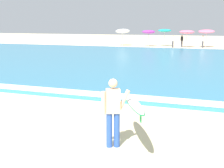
# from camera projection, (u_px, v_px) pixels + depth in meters

# --- Properties ---
(ground_plane) EXTENTS (160.00, 160.00, 0.00)m
(ground_plane) POSITION_uv_depth(u_px,v_px,m) (7.00, 134.00, 9.11)
(ground_plane) COLOR beige
(sea) EXTENTS (120.00, 28.00, 0.14)m
(sea) POSITION_uv_depth(u_px,v_px,m) (159.00, 61.00, 26.04)
(sea) COLOR teal
(sea) RESTS_ON ground
(surf_foam) EXTENTS (120.00, 0.97, 0.01)m
(surf_foam) POSITION_uv_depth(u_px,v_px,m) (86.00, 93.00, 13.75)
(surf_foam) COLOR white
(surf_foam) RESTS_ON sea
(surfer_with_board) EXTENTS (1.44, 2.53, 1.73)m
(surfer_with_board) POSITION_uv_depth(u_px,v_px,m) (123.00, 107.00, 7.98)
(surfer_with_board) COLOR #284CA3
(surfer_with_board) RESTS_ON ground
(beach_umbrella_0) EXTENTS (1.98, 2.02, 2.40)m
(beach_umbrella_0) POSITION_uv_depth(u_px,v_px,m) (123.00, 31.00, 45.38)
(beach_umbrella_0) COLOR beige
(beach_umbrella_0) RESTS_ON ground
(beach_umbrella_1) EXTENTS (1.76, 1.76, 2.20)m
(beach_umbrella_1) POSITION_uv_depth(u_px,v_px,m) (149.00, 32.00, 43.65)
(beach_umbrella_1) COLOR beige
(beach_umbrella_1) RESTS_ON ground
(beach_umbrella_2) EXTENTS (1.83, 1.84, 2.35)m
(beach_umbrella_2) POSITION_uv_depth(u_px,v_px,m) (165.00, 31.00, 44.57)
(beach_umbrella_2) COLOR beige
(beach_umbrella_2) RESTS_ON ground
(beach_umbrella_3) EXTENTS (1.92, 1.92, 2.22)m
(beach_umbrella_3) POSITION_uv_depth(u_px,v_px,m) (187.00, 32.00, 41.95)
(beach_umbrella_3) COLOR beige
(beach_umbrella_3) RESTS_ON ground
(beach_umbrella_4) EXTENTS (2.06, 2.09, 2.37)m
(beach_umbrella_4) POSITION_uv_depth(u_px,v_px,m) (207.00, 31.00, 42.19)
(beach_umbrella_4) COLOR beige
(beach_umbrella_4) RESTS_ON ground
(beachgoer_near_row_left) EXTENTS (0.32, 0.20, 1.58)m
(beachgoer_near_row_left) POSITION_uv_depth(u_px,v_px,m) (182.00, 41.00, 43.05)
(beachgoer_near_row_left) COLOR #383842
(beachgoer_near_row_left) RESTS_ON ground
(beachgoer_near_row_mid) EXTENTS (0.32, 0.20, 1.58)m
(beachgoer_near_row_mid) POSITION_uv_depth(u_px,v_px,m) (203.00, 41.00, 41.78)
(beachgoer_near_row_mid) COLOR #383842
(beachgoer_near_row_mid) RESTS_ON ground
(beachgoer_near_row_right) EXTENTS (0.32, 0.20, 1.58)m
(beachgoer_near_row_right) POSITION_uv_depth(u_px,v_px,m) (173.00, 41.00, 42.07)
(beachgoer_near_row_right) COLOR #383842
(beachgoer_near_row_right) RESTS_ON ground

